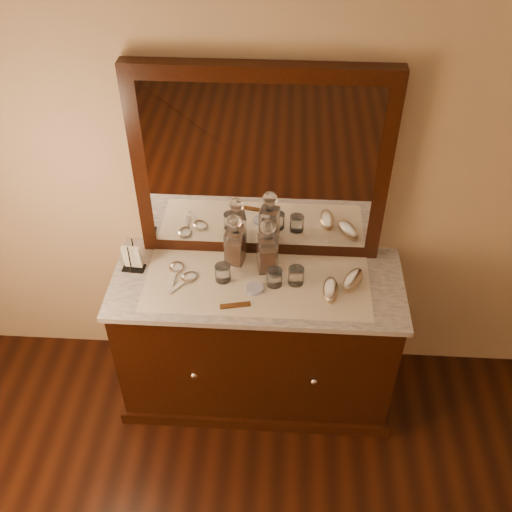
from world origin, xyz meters
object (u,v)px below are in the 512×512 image
pin_dish (255,289)px  hand_mirror_outer (176,269)px  napkin_rack (132,258)px  dresser_cabinet (257,340)px  hand_mirror_inner (187,279)px  mirror_frame (260,167)px  decanter_left (235,244)px  brush_far (353,280)px  comb (235,305)px  brush_near (330,290)px  decanter_right (267,251)px

pin_dish → hand_mirror_outer: bearing=164.5°
pin_dish → napkin_rack: (-0.62, 0.12, 0.06)m
pin_dish → dresser_cabinet: bearing=83.7°
hand_mirror_outer → hand_mirror_inner: bearing=-44.5°
mirror_frame → hand_mirror_inner: 0.65m
pin_dish → decanter_left: bearing=118.8°
pin_dish → hand_mirror_inner: 0.34m
mirror_frame → brush_far: mirror_frame is taller
mirror_frame → comb: 0.66m
brush_near → hand_mirror_inner: (-0.70, 0.05, -0.02)m
brush_far → hand_mirror_outer: bearing=177.4°
decanter_left → decanter_right: 0.17m
brush_near → hand_mirror_inner: brush_near is taller
dresser_cabinet → pin_dish: (-0.01, -0.07, 0.45)m
decanter_left → brush_near: decanter_left is taller
brush_near → napkin_rack: bearing=172.7°
napkin_rack → hand_mirror_inner: bearing=-14.6°
brush_near → hand_mirror_inner: size_ratio=0.94×
mirror_frame → hand_mirror_inner: (-0.35, -0.26, -0.49)m
brush_near → dresser_cabinet: bearing=168.7°
mirror_frame → decanter_left: size_ratio=4.12×
mirror_frame → hand_mirror_outer: 0.67m
mirror_frame → napkin_rack: bearing=-163.0°
comb → brush_near: size_ratio=0.85×
comb → hand_mirror_outer: 0.39m
hand_mirror_outer → hand_mirror_inner: 0.09m
decanter_left → decanter_right: (0.16, -0.05, 0.00)m
dresser_cabinet → mirror_frame: mirror_frame is taller
decanter_left → brush_far: bearing=-12.7°
brush_far → hand_mirror_outer: brush_far is taller
mirror_frame → decanter_right: (0.04, -0.15, -0.38)m
napkin_rack → decanter_left: size_ratio=0.57×
brush_far → comb: bearing=-161.5°
decanter_left → brush_far: 0.61m
decanter_right → napkin_rack: bearing=-176.9°
napkin_rack → decanter_left: 0.51m
dresser_cabinet → brush_near: 0.59m
napkin_rack → brush_near: napkin_rack is taller
dresser_cabinet → brush_far: (0.46, 0.01, 0.47)m
mirror_frame → brush_far: (0.46, -0.24, -0.47)m
hand_mirror_outer → comb: bearing=-35.3°
napkin_rack → hand_mirror_inner: size_ratio=0.92×
dresser_cabinet → decanter_right: (0.04, 0.09, 0.56)m
hand_mirror_inner → decanter_left: bearing=34.9°
comb → hand_mirror_outer: size_ratio=0.77×
mirror_frame → brush_near: 0.67m
dresser_cabinet → pin_dish: size_ratio=16.41×
dresser_cabinet → brush_far: size_ratio=7.75×
decanter_right → brush_near: size_ratio=1.78×
pin_dish → decanter_right: decanter_right is taller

